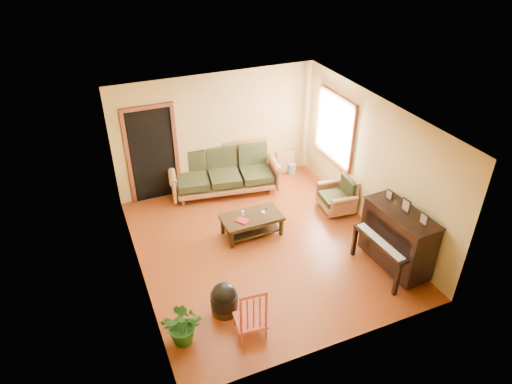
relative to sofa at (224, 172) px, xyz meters
name	(u,v)px	position (x,y,z in m)	size (l,w,h in m)	color
floor	(263,246)	(0.01, -2.12, -0.50)	(5.00, 5.00, 0.00)	#5E240C
doorway	(153,155)	(-1.44, 0.36, 0.52)	(1.08, 0.16, 2.05)	black
window	(335,128)	(2.22, -0.82, 1.00)	(0.12, 1.36, 1.46)	white
sofa	(224,172)	(0.00, 0.00, 0.00)	(2.35, 0.99, 1.01)	brown
coffee_table	(252,225)	(-0.05, -1.69, -0.29)	(1.15, 0.63, 0.42)	black
armchair	(337,194)	(1.90, -1.59, -0.12)	(0.73, 0.76, 0.76)	brown
piano	(397,240)	(1.90, -3.54, 0.08)	(0.78, 1.33, 1.17)	black
footstool	(224,302)	(-1.21, -3.39, -0.30)	(0.43, 0.43, 0.41)	black
red_chair	(250,309)	(-0.99, -3.92, -0.04)	(0.44, 0.48, 0.94)	#9B2F1C
leaning_frame	(285,162)	(1.63, 0.26, -0.22)	(0.43, 0.10, 0.57)	gold
ceramic_crock	(292,168)	(1.76, 0.17, -0.38)	(0.19, 0.19, 0.24)	#314A95
potted_plant	(183,324)	(-1.94, -3.70, -0.17)	(0.60, 0.52, 0.67)	#1D5217
book	(240,223)	(-0.34, -1.82, -0.07)	(0.18, 0.24, 0.02)	maroon
candle	(243,213)	(-0.19, -1.61, -0.03)	(0.06, 0.06, 0.11)	white
glass_jar	(263,213)	(0.19, -1.70, -0.06)	(0.08, 0.08, 0.05)	white
remote	(264,210)	(0.26, -1.59, -0.08)	(0.15, 0.04, 0.01)	black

